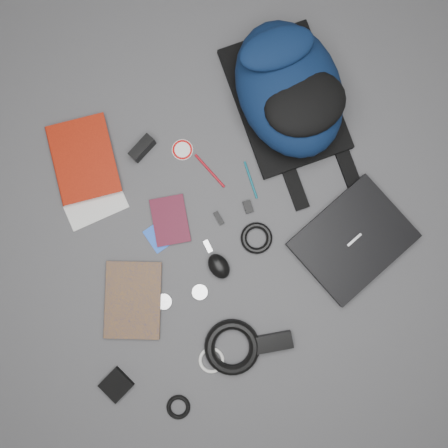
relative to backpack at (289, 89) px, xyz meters
name	(u,v)px	position (x,y,z in m)	size (l,w,h in m)	color
ground	(224,224)	(-0.39, -0.32, -0.11)	(4.00, 4.00, 0.00)	#4F4F51
backpack	(289,89)	(0.00, 0.00, 0.00)	(0.37, 0.54, 0.23)	black
laptop	(353,240)	(0.00, -0.56, -0.09)	(0.38, 0.29, 0.04)	black
textbook_red	(54,167)	(-0.86, 0.12, -0.10)	(0.22, 0.29, 0.03)	maroon
comic_book	(105,299)	(-0.88, -0.39, -0.10)	(0.20, 0.27, 0.02)	#B06E0C
envelope	(96,207)	(-0.78, -0.07, -0.11)	(0.22, 0.10, 0.00)	white
dvd_case	(170,220)	(-0.56, -0.23, -0.11)	(0.12, 0.17, 0.01)	#3F0C19
compact_camera	(142,148)	(-0.54, 0.05, -0.09)	(0.10, 0.04, 0.06)	black
sticker_disc	(182,150)	(-0.41, -0.01, -0.11)	(0.08, 0.08, 0.00)	white
pen_teal	(251,180)	(-0.24, -0.22, -0.11)	(0.01, 0.01, 0.14)	#0B5363
pen_red	(210,171)	(-0.36, -0.12, -0.11)	(0.01, 0.01, 0.16)	maroon
id_badge	(157,238)	(-0.63, -0.27, -0.11)	(0.06, 0.10, 0.00)	blue
usb_black	(219,218)	(-0.40, -0.29, -0.11)	(0.02, 0.05, 0.01)	black
usb_silver	(208,246)	(-0.47, -0.37, -0.11)	(0.02, 0.05, 0.01)	silver
key_fob	(248,207)	(-0.28, -0.30, -0.11)	(0.03, 0.05, 0.01)	black
mouse	(219,266)	(-0.47, -0.45, -0.09)	(0.07, 0.10, 0.05)	black
headphone_left	(164,301)	(-0.70, -0.48, -0.11)	(0.06, 0.06, 0.01)	silver
headphone_right	(200,292)	(-0.57, -0.51, -0.11)	(0.06, 0.06, 0.01)	silver
cable_coil	(256,238)	(-0.30, -0.41, -0.10)	(0.11, 0.11, 0.02)	black
power_brick	(273,342)	(-0.41, -0.77, -0.10)	(0.14, 0.06, 0.03)	black
power_cord_coil	(232,347)	(-0.54, -0.72, -0.09)	(0.20, 0.20, 0.04)	black
pouch	(116,385)	(-0.96, -0.68, -0.10)	(0.09, 0.09, 0.02)	black
earbud_coil	(178,407)	(-0.80, -0.84, -0.11)	(0.08, 0.08, 0.02)	black
white_cable_coil	(211,360)	(-0.63, -0.74, -0.11)	(0.09, 0.09, 0.01)	white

